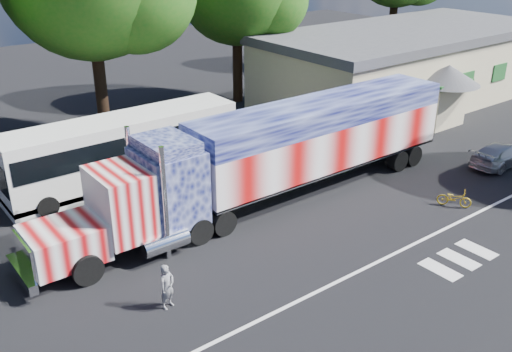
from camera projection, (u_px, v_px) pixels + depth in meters
ground at (300, 241)px, 23.48m from camera, size 100.00×100.00×0.00m
lane_markings at (400, 267)px, 21.70m from camera, size 30.00×2.67×0.01m
semi_truck at (279, 152)px, 26.14m from camera, size 21.84×3.45×4.66m
coach_bus at (124, 150)px, 28.11m from camera, size 11.79×2.74×3.43m
hall_building at (407, 65)px, 41.40m from camera, size 22.40×12.80×5.20m
parked_car at (501, 154)px, 30.70m from camera, size 4.27×1.79×1.23m
woman at (167, 287)px, 19.14m from camera, size 0.69×0.56×1.65m
bicycle at (454, 198)px, 26.26m from camera, size 1.28×1.57×0.80m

